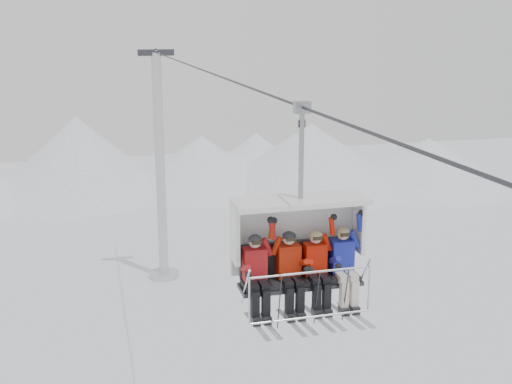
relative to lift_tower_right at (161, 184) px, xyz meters
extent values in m
cone|color=white|center=(-5.00, 22.00, -2.28)|extent=(16.00, 16.00, 7.00)
cone|color=white|center=(6.00, 21.00, -3.28)|extent=(14.00, 14.00, 5.00)
cone|color=white|center=(16.00, 19.00, -2.78)|extent=(18.00, 18.00, 6.00)
cone|color=white|center=(27.00, 17.00, -3.53)|extent=(16.00, 16.00, 4.50)
cone|color=white|center=(12.00, 24.00, -3.53)|extent=(12.00, 12.00, 4.50)
cylinder|color=silver|center=(0.00, 0.00, 0.87)|extent=(0.56, 0.56, 13.30)
cylinder|color=silver|center=(0.00, 0.00, -5.63)|extent=(1.80, 1.80, 0.30)
cube|color=#323237|center=(0.00, 0.00, 7.52)|extent=(2.00, 0.35, 0.35)
cylinder|color=#323237|center=(0.00, -22.00, 7.52)|extent=(0.06, 50.00, 0.06)
cube|color=black|center=(0.00, -25.45, 4.17)|extent=(2.31, 0.55, 0.10)
cube|color=black|center=(0.00, -25.19, 4.56)|extent=(2.31, 0.10, 0.67)
cube|color=#323237|center=(0.00, -25.45, 4.08)|extent=(2.42, 0.60, 0.08)
cube|color=silver|center=(0.00, -24.97, 4.98)|extent=(2.58, 0.10, 1.53)
cube|color=silver|center=(0.00, -25.37, 5.74)|extent=(2.58, 0.90, 0.10)
cylinder|color=silver|center=(0.00, -26.00, 4.54)|extent=(2.35, 0.04, 0.04)
cylinder|color=silver|center=(0.00, -26.07, 3.67)|extent=(2.35, 0.04, 0.04)
cylinder|color=gray|center=(0.00, -25.35, 6.63)|extent=(0.10, 0.10, 1.78)
cube|color=gray|center=(0.00, -25.35, 7.52)|extent=(0.30, 0.18, 0.22)
cube|color=#AA1619|center=(-0.92, -25.41, 4.57)|extent=(0.44, 0.29, 0.64)
sphere|color=tan|center=(-0.92, -25.45, 5.03)|extent=(0.24, 0.24, 0.24)
cube|color=black|center=(-1.02, -25.85, 3.96)|extent=(0.15, 0.15, 0.52)
cube|color=black|center=(-0.81, -25.85, 3.96)|extent=(0.15, 0.15, 0.52)
cube|color=#B7BAC1|center=(-1.02, -25.95, 3.56)|extent=(0.10, 1.69, 0.26)
cube|color=#B7BAC1|center=(-0.81, -25.95, 3.56)|extent=(0.10, 1.69, 0.26)
cube|color=#AE1E07|center=(-0.25, -25.41, 4.58)|extent=(0.44, 0.29, 0.65)
sphere|color=tan|center=(-0.25, -25.45, 5.04)|extent=(0.24, 0.24, 0.24)
cube|color=black|center=(-0.35, -25.85, 3.96)|extent=(0.15, 0.15, 0.53)
cube|color=black|center=(-0.14, -25.85, 3.96)|extent=(0.15, 0.15, 0.53)
cube|color=#B7BAC1|center=(-0.35, -25.95, 3.55)|extent=(0.10, 1.69, 0.26)
cube|color=#B7BAC1|center=(-0.14, -25.95, 3.55)|extent=(0.10, 1.69, 0.26)
cube|color=red|center=(0.29, -25.41, 4.57)|extent=(0.43, 0.28, 0.63)
sphere|color=tan|center=(0.29, -25.45, 5.01)|extent=(0.23, 0.23, 0.23)
cube|color=black|center=(0.19, -25.85, 3.97)|extent=(0.14, 0.15, 0.51)
cube|color=black|center=(0.39, -25.85, 3.97)|extent=(0.14, 0.15, 0.51)
cube|color=#B7BAC1|center=(0.19, -25.95, 3.57)|extent=(0.10, 1.69, 0.26)
cube|color=#B7BAC1|center=(0.39, -25.95, 3.57)|extent=(0.10, 1.69, 0.26)
cube|color=#1E26A9|center=(0.85, -25.41, 4.58)|extent=(0.44, 0.29, 0.65)
sphere|color=tan|center=(0.85, -25.45, 5.04)|extent=(0.24, 0.24, 0.24)
cube|color=silver|center=(0.75, -25.85, 3.96)|extent=(0.15, 0.15, 0.53)
cube|color=silver|center=(0.96, -25.85, 3.96)|extent=(0.15, 0.15, 0.53)
cube|color=#B7BAC1|center=(0.75, -25.95, 3.55)|extent=(0.10, 1.69, 0.26)
cube|color=#B7BAC1|center=(0.96, -25.95, 3.55)|extent=(0.10, 1.69, 0.26)
camera|label=1|loc=(-3.78, -36.49, 8.97)|focal=45.00mm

